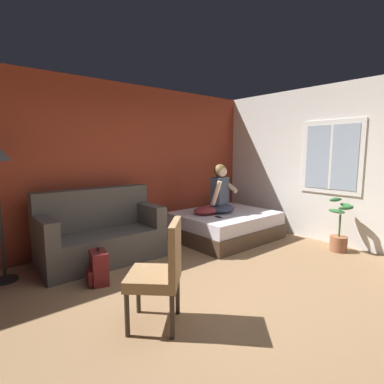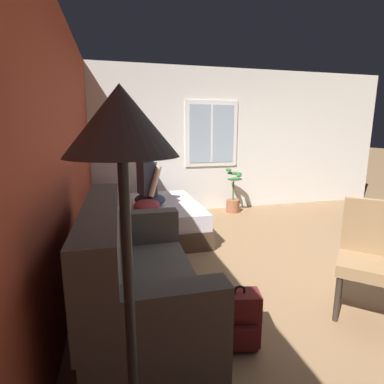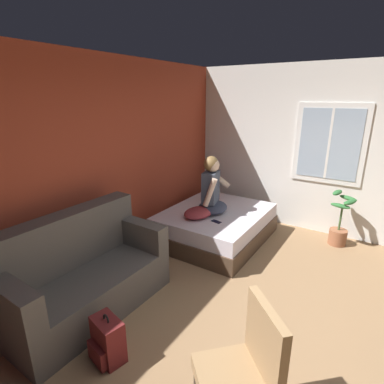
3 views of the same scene
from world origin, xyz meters
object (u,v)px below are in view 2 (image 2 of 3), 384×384
bed (151,219)px  floor_lamp (123,173)px  throw_pillow (147,205)px  cell_phone (169,208)px  couch (135,283)px  side_chair (369,254)px  backpack (239,319)px  person_seated (148,181)px  potted_plant (233,197)px

bed → floor_lamp: floor_lamp is taller
throw_pillow → cell_phone: throw_pillow is taller
bed → throw_pillow: 0.50m
bed → cell_phone: cell_phone is taller
bed → cell_phone: bearing=-151.0°
couch → side_chair: 1.96m
throw_pillow → side_chair: bearing=-141.7°
backpack → throw_pillow: size_ratio=0.95×
side_chair → cell_phone: size_ratio=6.81×
throw_pillow → cell_phone: (-0.01, -0.31, -0.07)m
side_chair → floor_lamp: bearing=115.2°
bed → throw_pillow: throw_pillow is taller
cell_phone → floor_lamp: floor_lamp is taller
couch → person_seated: (2.13, -0.35, 0.44)m
bed → throw_pillow: (-0.37, 0.10, 0.31)m
couch → cell_phone: bearing=-18.2°
floor_lamp → potted_plant: floor_lamp is taller
person_seated → potted_plant: (0.94, -1.72, -0.53)m
cell_phone → side_chair: bearing=-135.2°
couch → throw_pillow: bearing=-9.0°
person_seated → floor_lamp: bearing=172.7°
side_chair → couch: bearing=82.5°
couch → person_seated: size_ratio=1.96×
floor_lamp → potted_plant: 4.91m
floor_lamp → potted_plant: (4.27, -2.14, -1.13)m
cell_phone → potted_plant: potted_plant is taller
backpack → throw_pillow: bearing=11.3°
person_seated → cell_phone: 0.53m
floor_lamp → backpack: bearing=-43.3°
person_seated → throw_pillow: person_seated is taller
person_seated → couch: bearing=170.7°
throw_pillow → bed: bearing=-14.8°
bed → throw_pillow: size_ratio=3.63×
person_seated → potted_plant: 2.03m
person_seated → potted_plant: bearing=-61.3°
person_seated → cell_phone: size_ratio=6.08×
side_chair → person_seated: size_ratio=1.12×
floor_lamp → potted_plant: size_ratio=2.00×
backpack → floor_lamp: 1.70m
cell_phone → backpack: bearing=-164.7°
bed → backpack: bearing=-172.4°
throw_pillow → floor_lamp: size_ratio=0.28×
couch → backpack: size_ratio=3.74×
side_chair → throw_pillow: bearing=38.3°
couch → person_seated: 2.20m
bed → couch: 2.24m
couch → potted_plant: couch is taller
side_chair → person_seated: (2.38, 1.59, 0.30)m
side_chair → cell_phone: (2.08, 1.34, -0.05)m
potted_plant → couch: bearing=146.0°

